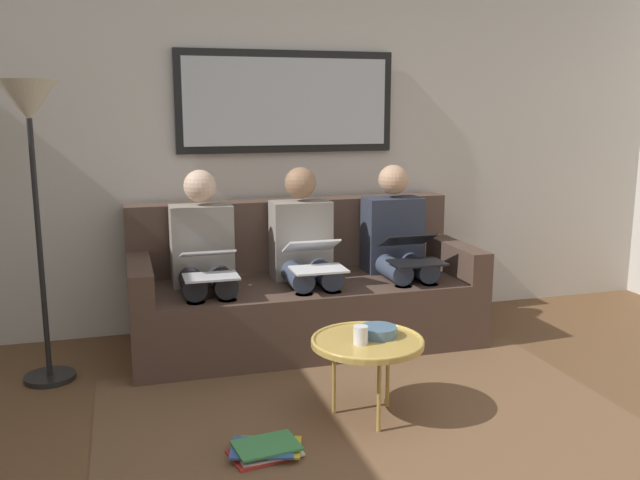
{
  "coord_description": "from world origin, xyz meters",
  "views": [
    {
      "loc": [
        1.1,
        2.08,
        1.52
      ],
      "look_at": [
        0.0,
        -1.7,
        0.75
      ],
      "focal_mm": 38.39,
      "sensor_mm": 36.0,
      "label": 1
    }
  ],
  "objects_px": {
    "laptop_black": "(412,250)",
    "person_middle": "(305,252)",
    "person_right": "(204,258)",
    "person_left": "(398,246)",
    "standing_lamp": "(31,135)",
    "cup": "(361,335)",
    "laptop_silver": "(209,263)",
    "framed_mirror": "(287,102)",
    "coffee_table": "(367,343)",
    "couch": "(302,294)",
    "bowl": "(378,331)",
    "laptop_white": "(314,256)",
    "magazine_stack": "(266,449)"
  },
  "relations": [
    {
      "from": "couch",
      "to": "person_middle",
      "type": "xyz_separation_m",
      "value": [
        0.0,
        0.07,
        0.3
      ]
    },
    {
      "from": "couch",
      "to": "laptop_silver",
      "type": "distance_m",
      "value": 0.78
    },
    {
      "from": "couch",
      "to": "bowl",
      "type": "bearing_deg",
      "value": 93.78
    },
    {
      "from": "standing_lamp",
      "to": "cup",
      "type": "bearing_deg",
      "value": 146.52
    },
    {
      "from": "cup",
      "to": "laptop_white",
      "type": "relative_size",
      "value": 0.23
    },
    {
      "from": "framed_mirror",
      "to": "magazine_stack",
      "type": "height_order",
      "value": "framed_mirror"
    },
    {
      "from": "couch",
      "to": "framed_mirror",
      "type": "distance_m",
      "value": 1.3
    },
    {
      "from": "bowl",
      "to": "laptop_white",
      "type": "relative_size",
      "value": 0.48
    },
    {
      "from": "laptop_silver",
      "to": "laptop_white",
      "type": "bearing_deg",
      "value": -178.58
    },
    {
      "from": "couch",
      "to": "bowl",
      "type": "relative_size",
      "value": 11.85
    },
    {
      "from": "laptop_white",
      "to": "magazine_stack",
      "type": "relative_size",
      "value": 1.09
    },
    {
      "from": "coffee_table",
      "to": "bowl",
      "type": "bearing_deg",
      "value": -152.7
    },
    {
      "from": "cup",
      "to": "laptop_silver",
      "type": "distance_m",
      "value": 1.14
    },
    {
      "from": "magazine_stack",
      "to": "person_middle",
      "type": "bearing_deg",
      "value": -111.77
    },
    {
      "from": "person_left",
      "to": "laptop_white",
      "type": "bearing_deg",
      "value": 19.6
    },
    {
      "from": "bowl",
      "to": "person_middle",
      "type": "distance_m",
      "value": 1.13
    },
    {
      "from": "person_left",
      "to": "laptop_white",
      "type": "relative_size",
      "value": 2.94
    },
    {
      "from": "framed_mirror",
      "to": "laptop_white",
      "type": "bearing_deg",
      "value": 90.0
    },
    {
      "from": "framed_mirror",
      "to": "coffee_table",
      "type": "distance_m",
      "value": 1.98
    },
    {
      "from": "laptop_black",
      "to": "laptop_silver",
      "type": "distance_m",
      "value": 1.28
    },
    {
      "from": "couch",
      "to": "person_right",
      "type": "bearing_deg",
      "value": 6.13
    },
    {
      "from": "framed_mirror",
      "to": "person_left",
      "type": "xyz_separation_m",
      "value": [
        -0.64,
        0.46,
        -0.94
      ]
    },
    {
      "from": "bowl",
      "to": "person_right",
      "type": "bearing_deg",
      "value": -57.16
    },
    {
      "from": "laptop_white",
      "to": "couch",
      "type": "bearing_deg",
      "value": -90.0
    },
    {
      "from": "couch",
      "to": "framed_mirror",
      "type": "xyz_separation_m",
      "value": [
        0.0,
        -0.39,
        1.24
      ]
    },
    {
      "from": "cup",
      "to": "standing_lamp",
      "type": "distance_m",
      "value": 2.03
    },
    {
      "from": "laptop_silver",
      "to": "standing_lamp",
      "type": "height_order",
      "value": "standing_lamp"
    },
    {
      "from": "laptop_silver",
      "to": "person_left",
      "type": "bearing_deg",
      "value": -169.22
    },
    {
      "from": "framed_mirror",
      "to": "coffee_table",
      "type": "height_order",
      "value": "framed_mirror"
    },
    {
      "from": "bowl",
      "to": "laptop_black",
      "type": "height_order",
      "value": "laptop_black"
    },
    {
      "from": "coffee_table",
      "to": "magazine_stack",
      "type": "height_order",
      "value": "coffee_table"
    },
    {
      "from": "cup",
      "to": "laptop_black",
      "type": "relative_size",
      "value": 0.23
    },
    {
      "from": "framed_mirror",
      "to": "coffee_table",
      "type": "bearing_deg",
      "value": 90.27
    },
    {
      "from": "couch",
      "to": "person_middle",
      "type": "distance_m",
      "value": 0.31
    },
    {
      "from": "laptop_black",
      "to": "person_right",
      "type": "relative_size",
      "value": 0.34
    },
    {
      "from": "framed_mirror",
      "to": "bowl",
      "type": "bearing_deg",
      "value": 92.85
    },
    {
      "from": "laptop_white",
      "to": "person_middle",
      "type": "bearing_deg",
      "value": -90.0
    },
    {
      "from": "person_left",
      "to": "standing_lamp",
      "type": "xyz_separation_m",
      "value": [
        2.19,
        0.2,
        0.76
      ]
    },
    {
      "from": "couch",
      "to": "bowl",
      "type": "xyz_separation_m",
      "value": [
        -0.08,
        1.18,
        0.12
      ]
    },
    {
      "from": "framed_mirror",
      "to": "cup",
      "type": "bearing_deg",
      "value": 88.45
    },
    {
      "from": "framed_mirror",
      "to": "laptop_black",
      "type": "xyz_separation_m",
      "value": [
        -0.64,
        0.68,
        -0.92
      ]
    },
    {
      "from": "couch",
      "to": "magazine_stack",
      "type": "bearing_deg",
      "value": 69.17
    },
    {
      "from": "person_middle",
      "to": "framed_mirror",
      "type": "bearing_deg",
      "value": -90.0
    },
    {
      "from": "bowl",
      "to": "person_left",
      "type": "xyz_separation_m",
      "value": [
        -0.56,
        -1.11,
        0.18
      ]
    },
    {
      "from": "laptop_black",
      "to": "person_middle",
      "type": "relative_size",
      "value": 0.34
    },
    {
      "from": "person_right",
      "to": "cup",
      "type": "bearing_deg",
      "value": 116.5
    },
    {
      "from": "magazine_stack",
      "to": "couch",
      "type": "bearing_deg",
      "value": -110.83
    },
    {
      "from": "cup",
      "to": "person_middle",
      "type": "xyz_separation_m",
      "value": [
        -0.04,
        -1.19,
        0.16
      ]
    },
    {
      "from": "laptop_black",
      "to": "magazine_stack",
      "type": "bearing_deg",
      "value": 44.05
    },
    {
      "from": "cup",
      "to": "laptop_silver",
      "type": "xyz_separation_m",
      "value": [
        0.6,
        -0.95,
        0.18
      ]
    }
  ]
}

